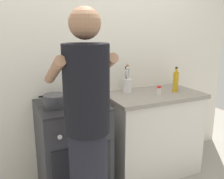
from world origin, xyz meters
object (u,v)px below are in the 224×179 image
Objects in this scene: spice_bottle at (159,91)px; mixing_bowl at (84,97)px; pot at (55,101)px; utensil_crock at (127,84)px; person at (87,136)px; oil_bottle at (176,81)px; stove_range at (73,149)px.

mixing_bowl is at bearing 171.36° from spice_bottle.
spice_bottle is at bearing -3.63° from pot.
utensil_crock is 0.35m from spice_bottle.
utensil_crock is 1.10m from person.
spice_bottle is 0.06× the size of person.
mixing_bowl is (0.28, 0.05, -0.01)m from pot.
pot is 0.92× the size of utensil_crock.
pot is at bearing -170.00° from mixing_bowl.
oil_bottle is at bearing 26.45° from person.
oil_bottle is (1.15, -0.04, 0.56)m from stove_range.
oil_bottle is 0.16× the size of person.
pot is at bearing 179.38° from oil_bottle.
person is (-0.74, -0.81, -0.13)m from utensil_crock.
mixing_bowl is at bearing 72.99° from person.
person reaches higher than stove_range.
oil_bottle is at bearing -0.62° from pot.
person reaches higher than oil_bottle.
stove_range is 3.36× the size of oil_bottle.
person is (0.08, -0.62, -0.10)m from pot.
stove_range is 2.98× the size of utensil_crock.
pot reaches higher than stove_range.
utensil_crock is 0.18× the size of person.
person is at bearing -82.90° from pot.
oil_bottle is at bearing -3.60° from mixing_bowl.
spice_bottle is 1.11m from person.
person reaches higher than spice_bottle.
spice_bottle is at bearing -49.50° from utensil_crock.
oil_bottle is at bearing 11.80° from spice_bottle.
pot is 1.29m from oil_bottle.
oil_bottle reaches higher than stove_range.
utensil_crock reaches higher than stove_range.
oil_bottle is at bearing -24.03° from utensil_crock.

